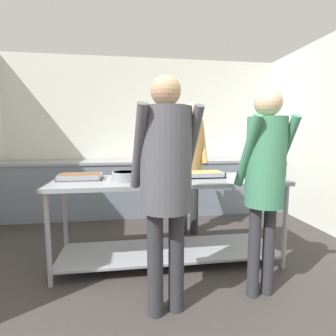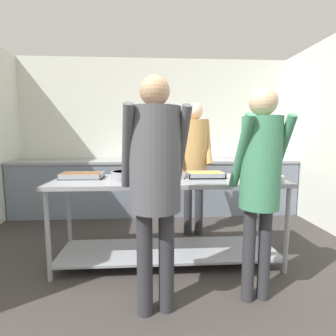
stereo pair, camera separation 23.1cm
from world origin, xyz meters
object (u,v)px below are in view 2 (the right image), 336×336
Objects in this scene: sauce_pan at (125,175)px; water_bottle at (278,153)px; serving_tray_vegetables at (205,175)px; serving_tray_greens at (166,175)px; guest_serving_left at (155,172)px; guest_serving_right at (260,171)px; broccoli_bowl at (272,177)px; serving_tray_roast at (82,176)px; cook_behind_counter at (194,154)px; plate_stack at (243,178)px.

water_bottle reaches higher than sauce_pan.
sauce_pan is at bearing -171.75° from serving_tray_vegetables.
guest_serving_left reaches higher than serving_tray_greens.
guest_serving_right reaches higher than water_bottle.
guest_serving_right is (-0.33, -0.48, 0.13)m from broccoli_bowl.
serving_tray_roast is 1.12× the size of serving_tray_greens.
water_bottle reaches higher than serving_tray_greens.
guest_serving_right reaches higher than sauce_pan.
guest_serving_left is at bearing -49.91° from serving_tray_roast.
broccoli_bowl is 0.12× the size of cook_behind_counter.
guest_serving_right is 7.02× the size of water_bottle.
serving_tray_roast is at bearing 173.44° from plate_stack.
serving_tray_vegetables is (0.83, 0.12, -0.02)m from sauce_pan.
serving_tray_roast and serving_tray_vegetables have the same top height.
broccoli_bowl is at bearing 27.24° from guest_serving_left.
guest_serving_left is 1.00× the size of cook_behind_counter.
guest_serving_left is at bearing -172.78° from guest_serving_right.
cook_behind_counter is (0.53, 1.53, 0.01)m from guest_serving_left.
sauce_pan reaches higher than serving_tray_vegetables.
sauce_pan is 3.05m from water_bottle.
serving_tray_vegetables is 1.63× the size of plate_stack.
cook_behind_counter is at bearing 57.03° from serving_tray_greens.
guest_serving_right is (1.10, -0.65, 0.12)m from sauce_pan.
serving_tray_greens and serving_tray_vegetables have the same top height.
guest_serving_left is 1.62m from cook_behind_counter.
serving_tray_greens is at bearing -122.97° from cook_behind_counter.
plate_stack is at bearing -2.76° from sauce_pan.
serving_tray_greens is 1.77× the size of broccoli_bowl.
broccoli_bowl reaches higher than serving_tray_roast.
broccoli_bowl is 0.13× the size of guest_serving_right.
water_bottle is at bearing 49.85° from guest_serving_left.
broccoli_bowl is at bearing -8.95° from serving_tray_roast.
guest_serving_right is 0.97× the size of cook_behind_counter.
broccoli_bowl is 2.23m from water_bottle.
guest_serving_left is at bearing -141.76° from plate_stack.
cook_behind_counter is at bearing 112.94° from plate_stack.
guest_serving_right is (0.27, -0.77, 0.15)m from serving_tray_vegetables.
guest_serving_right reaches higher than serving_tray_vegetables.
serving_tray_greens is 1.56× the size of water_bottle.
serving_tray_roast is 1.16m from guest_serving_left.
cook_behind_counter is at bearing 71.04° from guest_serving_left.
cook_behind_counter is at bearing -147.75° from water_bottle.
guest_serving_left is 0.81m from guest_serving_right.
serving_tray_vegetables is at bearing -6.39° from serving_tray_greens.
water_bottle is (1.62, 1.69, 0.11)m from serving_tray_vegetables.
plate_stack is at bearing 82.81° from guest_serving_right.
cook_behind_counter is at bearing 122.78° from broccoli_bowl.
serving_tray_greens is at bearing 21.61° from sauce_pan.
serving_tray_greens is 2.62m from water_bottle.
guest_serving_right reaches higher than serving_tray_roast.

